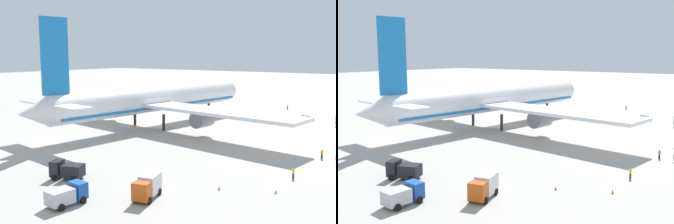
% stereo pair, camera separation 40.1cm
% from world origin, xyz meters
% --- Properties ---
extents(ground_plane, '(600.00, 600.00, 0.00)m').
position_xyz_m(ground_plane, '(0.00, 0.00, 0.00)').
color(ground_plane, '#ADA8A0').
extents(airliner, '(73.52, 81.42, 25.68)m').
position_xyz_m(airliner, '(-1.37, 0.08, 6.99)').
color(airliner, white).
rests_on(airliner, ground).
extents(service_truck_2, '(5.12, 2.86, 2.52)m').
position_xyz_m(service_truck_2, '(-48.60, -24.30, 1.34)').
color(service_truck_2, '#194CA5').
rests_on(service_truck_2, ground).
extents(service_truck_3, '(4.13, 5.32, 2.75)m').
position_xyz_m(service_truck_3, '(-42.05, -16.16, 1.41)').
color(service_truck_3, black).
rests_on(service_truck_3, ground).
extents(service_truck_4, '(5.58, 3.50, 2.96)m').
position_xyz_m(service_truck_4, '(-40.91, -30.79, 1.63)').
color(service_truck_4, '#BF4C14').
rests_on(service_truck_4, ground).
extents(baggage_cart_0, '(3.05, 2.03, 1.35)m').
position_xyz_m(baggage_cart_0, '(34.76, 45.52, 0.74)').
color(baggage_cart_0, '#595B60').
rests_on(baggage_cart_0, ground).
extents(baggage_cart_1, '(3.00, 3.05, 1.52)m').
position_xyz_m(baggage_cart_1, '(47.89, 24.72, 0.83)').
color(baggage_cart_1, gray).
rests_on(baggage_cart_1, ground).
extents(baggage_cart_2, '(3.09, 2.93, 0.40)m').
position_xyz_m(baggage_cart_2, '(38.17, -25.84, 0.27)').
color(baggage_cart_2, '#26598C').
rests_on(baggage_cart_2, ground).
extents(ground_worker_0, '(0.56, 0.56, 1.73)m').
position_xyz_m(ground_worker_0, '(-21.62, -43.04, 0.88)').
color(ground_worker_0, navy).
rests_on(ground_worker_0, ground).
extents(ground_worker_1, '(0.56, 0.56, 1.65)m').
position_xyz_m(ground_worker_1, '(49.67, -16.03, 0.84)').
color(ground_worker_1, '#3F3F47').
rests_on(ground_worker_1, ground).
extents(ground_worker_2, '(0.54, 0.54, 1.69)m').
position_xyz_m(ground_worker_2, '(-7.61, -43.23, 0.86)').
color(ground_worker_2, black).
rests_on(ground_worker_2, ground).
extents(traffic_cone_0, '(0.36, 0.36, 0.55)m').
position_xyz_m(traffic_cone_0, '(1.75, -43.39, 0.28)').
color(traffic_cone_0, orange).
rests_on(traffic_cone_0, ground).
extents(traffic_cone_1, '(0.36, 0.36, 0.55)m').
position_xyz_m(traffic_cone_1, '(-8.32, 44.70, 0.28)').
color(traffic_cone_1, orange).
rests_on(traffic_cone_1, ground).
extents(traffic_cone_2, '(0.36, 0.36, 0.55)m').
position_xyz_m(traffic_cone_2, '(-32.65, -36.65, 0.28)').
color(traffic_cone_2, orange).
rests_on(traffic_cone_2, ground).
extents(traffic_cone_3, '(0.36, 0.36, 0.55)m').
position_xyz_m(traffic_cone_3, '(-29.29, -43.41, 0.28)').
color(traffic_cone_3, orange).
rests_on(traffic_cone_3, ground).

